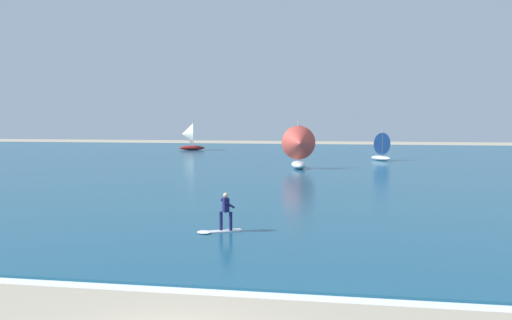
{
  "coord_description": "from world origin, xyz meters",
  "views": [
    {
      "loc": [
        3.93,
        -11.01,
        4.92
      ],
      "look_at": [
        -0.41,
        13.66,
        3.03
      ],
      "focal_mm": 38.65,
      "sensor_mm": 36.0,
      "label": 1
    }
  ],
  "objects_px": {
    "sailboat_mid_right": "(379,146)",
    "sailboat_mid_left": "(299,147)",
    "sailboat_trailing": "(188,136)",
    "kitesurfer": "(222,218)"
  },
  "relations": [
    {
      "from": "kitesurfer",
      "to": "sailboat_mid_right",
      "type": "distance_m",
      "value": 43.35
    },
    {
      "from": "sailboat_mid_right",
      "to": "sailboat_trailing",
      "type": "relative_size",
      "value": 0.79
    },
    {
      "from": "kitesurfer",
      "to": "sailboat_trailing",
      "type": "xyz_separation_m",
      "value": [
        -19.32,
        58.47,
        1.5
      ]
    },
    {
      "from": "kitesurfer",
      "to": "sailboat_mid_left",
      "type": "bearing_deg",
      "value": 89.19
    },
    {
      "from": "sailboat_mid_right",
      "to": "sailboat_trailing",
      "type": "height_order",
      "value": "sailboat_trailing"
    },
    {
      "from": "sailboat_trailing",
      "to": "sailboat_mid_right",
      "type": "bearing_deg",
      "value": -29.89
    },
    {
      "from": "sailboat_mid_right",
      "to": "sailboat_mid_left",
      "type": "relative_size",
      "value": 0.78
    },
    {
      "from": "kitesurfer",
      "to": "sailboat_mid_right",
      "type": "bearing_deg",
      "value": 78.78
    },
    {
      "from": "kitesurfer",
      "to": "sailboat_mid_left",
      "type": "xyz_separation_m",
      "value": [
        0.42,
        29.97,
        1.53
      ]
    },
    {
      "from": "sailboat_mid_right",
      "to": "sailboat_mid_left",
      "type": "height_order",
      "value": "sailboat_mid_left"
    }
  ]
}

